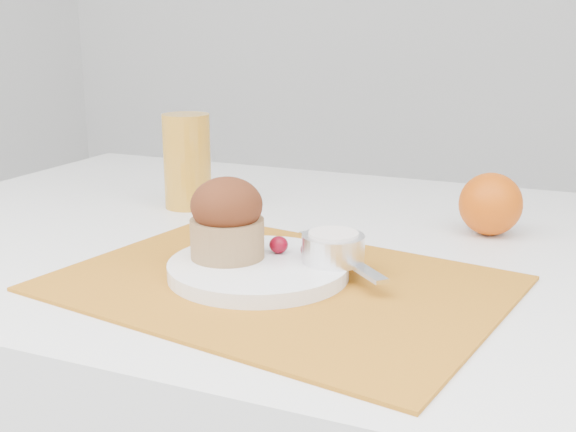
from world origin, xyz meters
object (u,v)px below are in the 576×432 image
at_px(juice_glass, 187,161).
at_px(plate, 258,269).
at_px(muffin, 227,219).
at_px(orange, 491,204).

bearing_deg(juice_glass, plate, -46.23).
relative_size(plate, muffin, 1.88).
relative_size(juice_glass, muffin, 1.34).
bearing_deg(muffin, plate, -3.10).
bearing_deg(juice_glass, muffin, -51.10).
relative_size(plate, juice_glass, 1.40).
bearing_deg(plate, juice_glass, 133.77).
height_order(plate, juice_glass, juice_glass).
xyz_separation_m(plate, orange, (0.20, 0.27, 0.03)).
distance_m(plate, muffin, 0.06).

